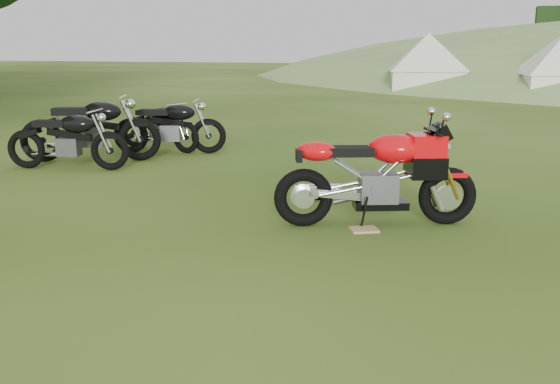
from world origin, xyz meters
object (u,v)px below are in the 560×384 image
(plywood_board, at_px, (364,229))
(vintage_moto_c, at_px, (169,125))
(vintage_moto_b, at_px, (67,138))
(vintage_moto_d, at_px, (159,125))
(sport_motorcycle, at_px, (377,168))
(vintage_moto_a, at_px, (90,127))
(tent_left, at_px, (428,61))

(plywood_board, distance_m, vintage_moto_c, 5.49)
(vintage_moto_b, distance_m, vintage_moto_d, 2.07)
(vintage_moto_c, height_order, vintage_moto_d, vintage_moto_c)
(sport_motorcycle, relative_size, vintage_moto_a, 0.94)
(vintage_moto_a, distance_m, tent_left, 18.06)
(sport_motorcycle, bearing_deg, plywood_board, -126.87)
(sport_motorcycle, distance_m, vintage_moto_d, 5.77)
(sport_motorcycle, distance_m, plywood_board, 0.65)
(vintage_moto_c, bearing_deg, tent_left, 63.22)
(sport_motorcycle, xyz_separation_m, vintage_moto_c, (-4.08, 3.48, -0.11))
(sport_motorcycle, xyz_separation_m, vintage_moto_a, (-4.95, 2.40, -0.04))
(plywood_board, relative_size, vintage_moto_a, 0.13)
(vintage_moto_c, distance_m, vintage_moto_d, 0.41)
(vintage_moto_a, xyz_separation_m, vintage_moto_c, (0.88, 1.08, -0.07))
(vintage_moto_d, distance_m, tent_left, 16.66)
(vintage_moto_c, bearing_deg, vintage_moto_d, 129.11)
(plywood_board, xyz_separation_m, vintage_moto_b, (-4.84, 1.96, 0.48))
(vintage_moto_a, height_order, vintage_moto_c, vintage_moto_a)
(plywood_board, xyz_separation_m, vintage_moto_d, (-4.33, 3.97, 0.45))
(vintage_moto_a, bearing_deg, plywood_board, -49.49)
(tent_left, bearing_deg, plywood_board, -96.60)
(sport_motorcycle, height_order, vintage_moto_b, sport_motorcycle)
(vintage_moto_d, relative_size, tent_left, 0.62)
(vintage_moto_a, height_order, vintage_moto_d, vintage_moto_a)
(plywood_board, distance_m, vintage_moto_d, 5.89)
(sport_motorcycle, relative_size, tent_left, 0.72)
(vintage_moto_b, height_order, vintage_moto_d, vintage_moto_b)
(vintage_moto_a, xyz_separation_m, vintage_moto_b, (0.03, -0.69, -0.08))
(vintage_moto_a, distance_m, vintage_moto_c, 1.39)
(vintage_moto_a, bearing_deg, vintage_moto_b, -108.23)
(plywood_board, relative_size, vintage_moto_b, 0.15)
(vintage_moto_d, xyz_separation_m, tent_left, (3.78, 16.21, 0.76))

